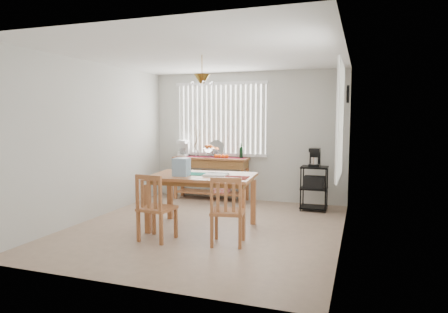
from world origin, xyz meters
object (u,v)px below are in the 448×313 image
at_px(dining_table, 203,181).
at_px(chair_left, 155,208).
at_px(wire_cart, 314,184).
at_px(chair_right, 227,211).
at_px(sideboard, 211,168).
at_px(cart_items, 315,158).

bearing_deg(dining_table, chair_left, -116.40).
relative_size(wire_cart, chair_right, 0.87).
xyz_separation_m(wire_cart, chair_left, (-1.84, -2.54, -0.03)).
bearing_deg(chair_right, dining_table, 133.96).
relative_size(sideboard, wire_cart, 1.93).
height_order(wire_cart, cart_items, cart_items).
height_order(cart_items, chair_right, cart_items).
height_order(dining_table, chair_right, chair_right).
relative_size(dining_table, chair_right, 1.75).
xyz_separation_m(wire_cart, dining_table, (-1.46, -1.77, 0.24)).
bearing_deg(sideboard, wire_cart, -8.05).
xyz_separation_m(cart_items, chair_right, (-0.85, -2.41, -0.50)).
bearing_deg(cart_items, dining_table, -129.35).
relative_size(wire_cart, dining_table, 0.50).
xyz_separation_m(cart_items, chair_left, (-1.84, -2.55, -0.50)).
bearing_deg(wire_cart, chair_right, -109.47).
relative_size(dining_table, chair_left, 1.74).
bearing_deg(chair_right, sideboard, 115.02).
xyz_separation_m(sideboard, cart_items, (2.11, -0.29, 0.30)).
distance_m(sideboard, wire_cart, 2.14).
relative_size(sideboard, chair_left, 1.67).
bearing_deg(sideboard, dining_table, -72.53).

